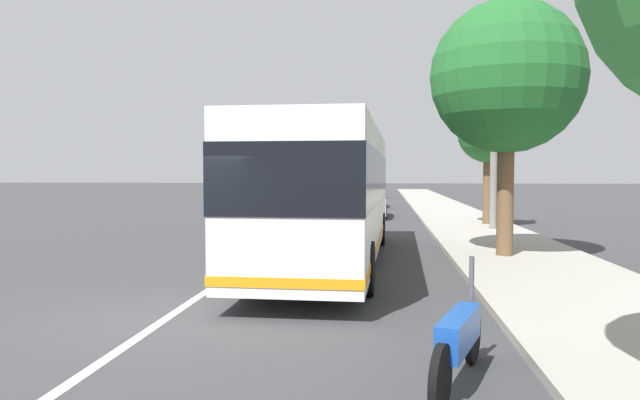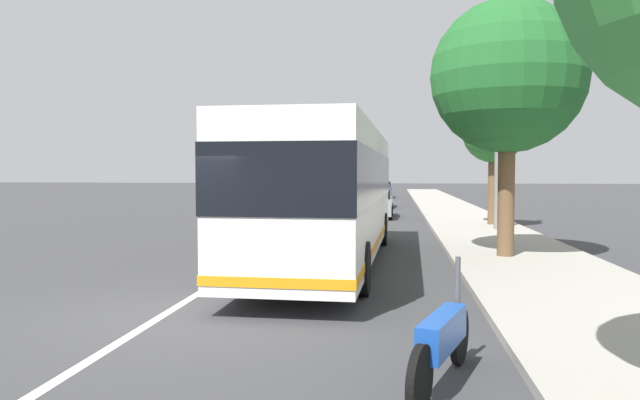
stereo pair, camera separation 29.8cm
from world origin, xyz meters
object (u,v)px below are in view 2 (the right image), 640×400
Objects in this scene: car_behind_bus at (381,190)px; roadside_tree_mid_block at (508,77)px; car_oncoming at (325,191)px; car_side_street at (373,204)px; roadside_tree_far_block at (494,133)px; utility_pole at (499,117)px; coach_bus at (330,189)px; car_ahead_same_lane at (377,196)px; motorcycle_far_end at (442,341)px.

car_behind_bus is 37.59m from roadside_tree_mid_block.
car_oncoming reaches higher than car_side_street.
roadside_tree_mid_block is 1.28× the size of roadside_tree_far_block.
car_oncoming is 28.72m from utility_pole.
car_oncoming is at bearing 121.99° from car_behind_bus.
car_oncoming is 0.48× the size of utility_pole.
coach_bus is 15.08m from car_side_street.
car_side_street is at bearing 178.29° from car_behind_bus.
car_ahead_same_lane is 14.43m from roadside_tree_far_block.
roadside_tree_mid_block is (-22.42, -3.96, 3.92)m from car_ahead_same_lane.
utility_pole is at bearing 19.98° from car_oncoming.
car_ahead_same_lane is (23.26, -0.42, -1.14)m from coach_bus.
motorcycle_far_end is 0.54× the size of car_oncoming.
coach_bus is at bearing -179.31° from car_ahead_same_lane.
roadside_tree_mid_block is (-37.16, -4.05, 3.93)m from car_behind_bus.
car_ahead_same_lane is (-11.63, -4.68, 0.03)m from car_oncoming.
car_oncoming is at bearing 21.58° from roadside_tree_far_block.
car_oncoming is at bearing 23.67° from car_ahead_same_lane.
coach_bus reaches higher than motorcycle_far_end.
coach_bus is 2.74× the size of car_side_street.
car_behind_bus is at bearing 0.83° from car_side_street.
utility_pole reaches higher than motorcycle_far_end.
utility_pole is (8.08, -5.39, 2.46)m from coach_bus.
car_side_street is 9.23m from utility_pole.
car_behind_bus is at bearing 6.22° from roadside_tree_mid_block.
roadside_tree_mid_block is 0.76× the size of utility_pole.
coach_bus is at bearing 146.31° from utility_pole.
car_ahead_same_lane is at bearing 21.32° from motorcycle_far_end.
roadside_tree_far_block is at bearing 21.77° from car_oncoming.
roadside_tree_mid_block reaches higher than motorcycle_far_end.
roadside_tree_mid_block is 7.32m from utility_pole.
utility_pole is at bearing -172.57° from car_behind_bus.
roadside_tree_mid_block reaches higher than car_behind_bus.
roadside_tree_far_block is at bearing 7.75° from motorcycle_far_end.
motorcycle_far_end is at bearing 168.70° from utility_pole.
roadside_tree_far_block is at bearing -171.60° from car_behind_bus.
roadside_tree_far_block is (9.29, -1.15, -0.80)m from roadside_tree_mid_block.
utility_pole is at bearing -144.57° from car_side_street.
car_side_street is 8.23m from car_ahead_same_lane.
roadside_tree_mid_block is at bearing 4.31° from motorcycle_far_end.
coach_bus is at bearing 151.37° from roadside_tree_far_block.
car_oncoming is at bearing 19.79° from utility_pole.
motorcycle_far_end is 0.26× the size of utility_pole.
roadside_tree_far_block is at bearing -133.92° from car_side_street.
motorcycle_far_end is at bearing -175.70° from car_side_street.
roadside_tree_mid_block is at bearing -175.94° from car_behind_bus.
utility_pole is (-15.18, -4.96, 3.60)m from car_ahead_same_lane.
car_side_street is (15.03, -0.51, -1.16)m from coach_bus.
car_ahead_same_lane is 1.05× the size of car_behind_bus.
coach_bus is at bearing 178.43° from car_side_street.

